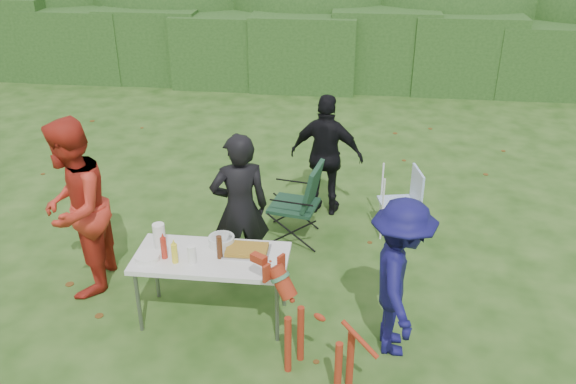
# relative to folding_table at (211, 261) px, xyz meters

# --- Properties ---
(ground) EXTENTS (80.00, 80.00, 0.00)m
(ground) POSITION_rel_folding_table_xyz_m (0.17, 0.29, -0.69)
(ground) COLOR #1E4211
(hedge_row) EXTENTS (22.00, 1.40, 1.70)m
(hedge_row) POSITION_rel_folding_table_xyz_m (0.17, 8.29, 0.16)
(hedge_row) COLOR #23471C
(hedge_row) RESTS_ON ground
(folding_table) EXTENTS (1.50, 0.70, 0.74)m
(folding_table) POSITION_rel_folding_table_xyz_m (0.00, 0.00, 0.00)
(folding_table) COLOR silver
(folding_table) RESTS_ON ground
(person_cook) EXTENTS (0.73, 0.60, 1.73)m
(person_cook) POSITION_rel_folding_table_xyz_m (0.15, 0.76, 0.18)
(person_cook) COLOR black
(person_cook) RESTS_ON ground
(person_red_jacket) EXTENTS (0.84, 1.02, 1.94)m
(person_red_jacket) POSITION_rel_folding_table_xyz_m (-1.52, 0.37, 0.28)
(person_red_jacket) COLOR red
(person_red_jacket) RESTS_ON ground
(person_black_puffy) EXTENTS (1.02, 0.57, 1.64)m
(person_black_puffy) POSITION_rel_folding_table_xyz_m (0.98, 2.41, 0.13)
(person_black_puffy) COLOR black
(person_black_puffy) RESTS_ON ground
(child) EXTENTS (0.62, 1.03, 1.57)m
(child) POSITION_rel_folding_table_xyz_m (1.80, -0.24, 0.10)
(child) COLOR #12104D
(child) RESTS_ON ground
(dog) EXTENTS (1.14, 0.93, 1.02)m
(dog) POSITION_rel_folding_table_xyz_m (1.11, -0.74, -0.17)
(dog) COLOR maroon
(dog) RESTS_ON ground
(camping_chair) EXTENTS (0.74, 0.74, 1.02)m
(camping_chair) POSITION_rel_folding_table_xyz_m (0.63, 1.68, -0.18)
(camping_chair) COLOR #193B27
(camping_chair) RESTS_ON ground
(lawn_chair) EXTENTS (0.60, 0.60, 0.85)m
(lawn_chair) POSITION_rel_folding_table_xyz_m (1.93, 1.99, -0.26)
(lawn_chair) COLOR #5E90E2
(lawn_chair) RESTS_ON ground
(food_tray) EXTENTS (0.45, 0.30, 0.02)m
(food_tray) POSITION_rel_folding_table_xyz_m (0.34, 0.10, 0.06)
(food_tray) COLOR #B7B7BA
(food_tray) RESTS_ON folding_table
(focaccia_bread) EXTENTS (0.40, 0.26, 0.04)m
(focaccia_bread) POSITION_rel_folding_table_xyz_m (0.34, 0.10, 0.09)
(focaccia_bread) COLOR olive
(focaccia_bread) RESTS_ON food_tray
(mustard_bottle) EXTENTS (0.06, 0.06, 0.20)m
(mustard_bottle) POSITION_rel_folding_table_xyz_m (-0.31, -0.15, 0.15)
(mustard_bottle) COLOR yellow
(mustard_bottle) RESTS_ON folding_table
(ketchup_bottle) EXTENTS (0.06, 0.06, 0.22)m
(ketchup_bottle) POSITION_rel_folding_table_xyz_m (-0.44, -0.08, 0.16)
(ketchup_bottle) COLOR #AF2719
(ketchup_bottle) RESTS_ON folding_table
(beer_bottle) EXTENTS (0.06, 0.06, 0.24)m
(beer_bottle) POSITION_rel_folding_table_xyz_m (0.09, -0.02, 0.17)
(beer_bottle) COLOR #47230F
(beer_bottle) RESTS_ON folding_table
(paper_towel_roll) EXTENTS (0.12, 0.12, 0.26)m
(paper_towel_roll) POSITION_rel_folding_table_xyz_m (-0.54, 0.10, 0.18)
(paper_towel_roll) COLOR white
(paper_towel_roll) RESTS_ON folding_table
(cup_stack) EXTENTS (0.08, 0.08, 0.18)m
(cup_stack) POSITION_rel_folding_table_xyz_m (-0.15, -0.13, 0.14)
(cup_stack) COLOR white
(cup_stack) RESTS_ON folding_table
(pasta_bowl) EXTENTS (0.26, 0.26, 0.10)m
(pasta_bowl) POSITION_rel_folding_table_xyz_m (0.06, 0.20, 0.10)
(pasta_bowl) COLOR silver
(pasta_bowl) RESTS_ON folding_table
(plate_stack) EXTENTS (0.24, 0.24, 0.05)m
(plate_stack) POSITION_rel_folding_table_xyz_m (-0.59, -0.13, 0.08)
(plate_stack) COLOR white
(plate_stack) RESTS_ON folding_table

